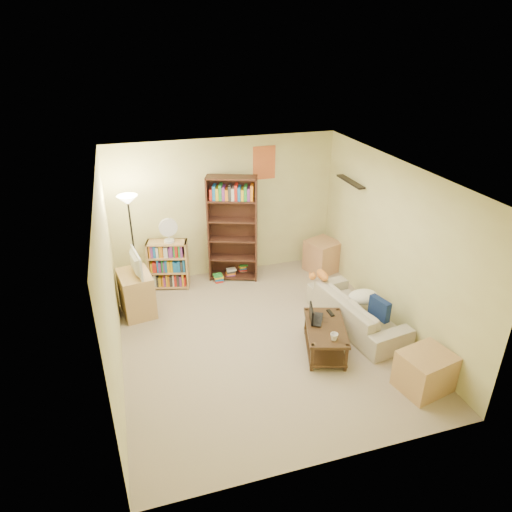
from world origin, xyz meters
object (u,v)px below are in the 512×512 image
mug (334,337)px  end_cabinet (425,371)px  desk_fan (168,230)px  laptop (321,320)px  side_table (322,256)px  sofa (357,311)px  tall_bookshelf (232,227)px  floor_lamp (130,219)px  coffee_table (325,335)px  television (133,263)px  tv_stand (137,293)px  short_bookshelf (168,265)px  tabby_cat (321,275)px

mug → end_cabinet: bearing=-38.0°
mug → desk_fan: 3.33m
laptop → side_table: 2.35m
sofa → mug: same height
tall_bookshelf → floor_lamp: (-1.70, -0.34, 0.47)m
sofa → side_table: side_table is taller
sofa → side_table: bearing=-16.4°
laptop → tall_bookshelf: bearing=46.3°
coffee_table → end_cabinet: size_ratio=1.73×
end_cabinet → television: bearing=139.9°
tv_stand → floor_lamp: floor_lamp is taller
tall_bookshelf → desk_fan: tall_bookshelf is taller
laptop → short_bookshelf: size_ratio=0.48×
coffee_table → desk_fan: desk_fan is taller
desk_fan → floor_lamp: 0.76m
laptop → television: 2.97m
laptop → tv_stand: size_ratio=0.59×
television → end_cabinet: size_ratio=1.04×
coffee_table → side_table: (0.97, 2.27, 0.03)m
mug → sofa: bearing=45.4°
tv_stand → desk_fan: size_ratio=1.61×
mug → tall_bookshelf: (-0.67, 2.78, 0.54)m
tv_stand → television: (0.00, 0.00, 0.53)m
tabby_cat → tv_stand: size_ratio=0.59×
tv_stand → television: bearing=0.0°
mug → desk_fan: desk_fan is taller
tall_bookshelf → side_table: (1.67, -0.19, -0.71)m
mug → tall_bookshelf: tall_bookshelf is taller
laptop → tv_stand: (-2.43, 1.64, -0.09)m
coffee_table → tall_bookshelf: bearing=122.9°
tv_stand → end_cabinet: size_ratio=1.14×
tv_stand → end_cabinet: bearing=-49.5°
floor_lamp → tall_bookshelf: bearing=11.2°
laptop → mug: mug is taller
laptop → end_cabinet: 1.50m
tabby_cat → tall_bookshelf: tall_bookshelf is taller
mug → tabby_cat: bearing=73.2°
laptop → sofa: bearing=-37.2°
tabby_cat → floor_lamp: floor_lamp is taller
floor_lamp → end_cabinet: floor_lamp is taller
coffee_table → tall_bookshelf: 2.67m
desk_fan → floor_lamp: bearing=-153.6°
sofa → end_cabinet: (0.16, -1.49, -0.00)m
tabby_cat → desk_fan: bearing=148.9°
desk_fan → end_cabinet: bearing=-52.0°
desk_fan → short_bookshelf: bearing=137.9°
coffee_table → mug: (-0.03, -0.32, 0.20)m
television → floor_lamp: size_ratio=0.34×
tall_bookshelf → side_table: size_ratio=3.20×
television → side_table: size_ratio=1.07×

